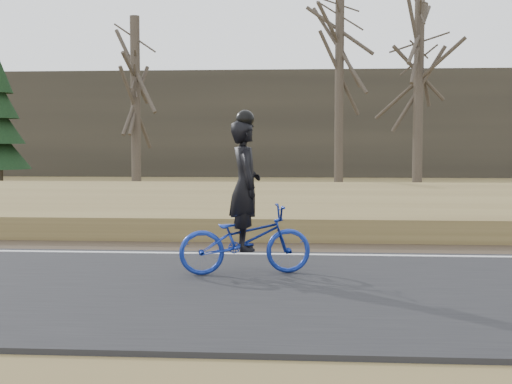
{
  "coord_description": "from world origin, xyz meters",
  "views": [
    {
      "loc": [
        6.18,
        -11.79,
        1.96
      ],
      "look_at": [
        5.28,
        0.5,
        1.1
      ],
      "focal_mm": 50.0,
      "sensor_mm": 36.0,
      "label": 1
    }
  ],
  "objects": [
    {
      "name": "railroad",
      "position": [
        0.0,
        8.0,
        0.53
      ],
      "size": [
        120.0,
        2.4,
        0.29
      ],
      "color": "black",
      "rests_on": "ballast"
    },
    {
      "name": "bare_tree_center",
      "position": [
        7.37,
        16.26,
        4.35
      ],
      "size": [
        0.36,
        0.36,
        8.7
      ],
      "primitive_type": "cylinder",
      "color": "#4A4136",
      "rests_on": "ground"
    },
    {
      "name": "ballast",
      "position": [
        0.0,
        8.0,
        0.23
      ],
      "size": [
        120.0,
        3.0,
        0.45
      ],
      "primitive_type": "cube",
      "color": "slate",
      "rests_on": "ground"
    },
    {
      "name": "bare_tree_right",
      "position": [
        10.14,
        14.44,
        3.89
      ],
      "size": [
        0.36,
        0.36,
        7.78
      ],
      "primitive_type": "cylinder",
      "color": "#4A4136",
      "rests_on": "ground"
    },
    {
      "name": "cyclist",
      "position": [
        5.28,
        -1.62,
        0.82
      ],
      "size": [
        2.0,
        1.07,
        2.36
      ],
      "rotation": [
        0.0,
        0.0,
        1.79
      ],
      "color": "navy",
      "rests_on": "road"
    },
    {
      "name": "treeline_backdrop",
      "position": [
        0.0,
        30.0,
        3.0
      ],
      "size": [
        120.0,
        4.0,
        6.0
      ],
      "primitive_type": "cube",
      "color": "#383328",
      "rests_on": "ground"
    },
    {
      "name": "bare_tree_near_left",
      "position": [
        -0.22,
        14.38,
        3.3
      ],
      "size": [
        0.36,
        0.36,
        6.61
      ],
      "primitive_type": "cylinder",
      "color": "#4A4136",
      "rests_on": "ground"
    },
    {
      "name": "embankment",
      "position": [
        0.0,
        4.2,
        0.22
      ],
      "size": [
        120.0,
        5.0,
        0.44
      ],
      "primitive_type": "cube",
      "color": "olive",
      "rests_on": "ground"
    }
  ]
}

